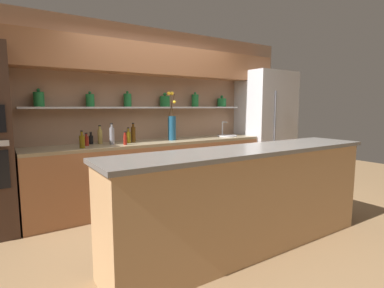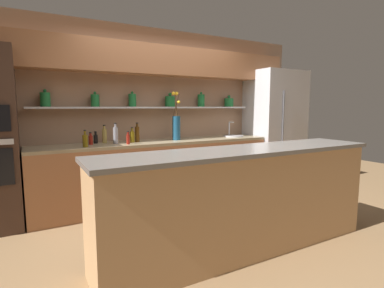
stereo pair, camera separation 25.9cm
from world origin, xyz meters
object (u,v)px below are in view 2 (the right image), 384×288
(bottle_sauce_4, at_px, (96,138))
(bottle_oil_6, at_px, (132,137))
(bottle_spirit_1, at_px, (116,135))
(bottle_sauce_5, at_px, (128,139))
(flower_vase, at_px, (176,126))
(bottle_oil_7, at_px, (85,140))
(bottle_spirit_3, at_px, (137,134))
(refrigerator, at_px, (274,129))
(bottle_spirit_2, at_px, (104,135))
(sink_fixture, at_px, (233,135))
(bottle_sauce_0, at_px, (91,140))

(bottle_sauce_4, height_order, bottle_oil_6, bottle_oil_6)
(bottle_spirit_1, relative_size, bottle_sauce_5, 1.60)
(bottle_oil_6, bearing_deg, flower_vase, -0.30)
(bottle_spirit_1, xyz_separation_m, bottle_oil_7, (-0.42, -0.16, -0.04))
(bottle_spirit_1, distance_m, bottle_oil_7, 0.46)
(bottle_spirit_3, bearing_deg, refrigerator, -1.62)
(bottle_spirit_2, bearing_deg, bottle_oil_7, -134.69)
(sink_fixture, relative_size, bottle_spirit_2, 1.32)
(flower_vase, distance_m, bottle_sauce_0, 1.25)
(bottle_spirit_3, bearing_deg, sink_fixture, -0.84)
(bottle_spirit_1, xyz_separation_m, bottle_sauce_5, (0.13, -0.14, -0.04))
(refrigerator, bearing_deg, bottle_oil_6, 178.87)
(bottle_spirit_3, bearing_deg, bottle_spirit_2, 165.83)
(sink_fixture, height_order, bottle_spirit_1, bottle_spirit_1)
(bottle_spirit_1, xyz_separation_m, bottle_spirit_3, (0.32, 0.04, -0.00))
(bottle_sauce_5, bearing_deg, bottle_spirit_2, 130.63)
(flower_vase, xyz_separation_m, bottle_spirit_2, (-1.04, 0.13, -0.11))
(bottle_sauce_4, xyz_separation_m, bottle_sauce_5, (0.36, -0.31, 0.01))
(bottle_sauce_5, bearing_deg, bottle_spirit_3, 43.22)
(refrigerator, height_order, sink_fixture, refrigerator)
(bottle_sauce_0, bearing_deg, bottle_spirit_2, 26.22)
(bottle_spirit_2, distance_m, bottle_oil_7, 0.44)
(sink_fixture, relative_size, bottle_sauce_4, 2.01)
(bottle_spirit_2, height_order, bottle_sauce_4, bottle_spirit_2)
(bottle_spirit_2, bearing_deg, bottle_spirit_1, -52.27)
(refrigerator, relative_size, flower_vase, 2.82)
(bottle_sauce_0, height_order, bottle_spirit_1, bottle_spirit_1)
(bottle_sauce_4, distance_m, bottle_sauce_5, 0.47)
(flower_vase, distance_m, bottle_spirit_3, 0.62)
(bottle_spirit_1, relative_size, bottle_sauce_4, 1.71)
(bottle_sauce_0, height_order, bottle_oil_6, bottle_oil_6)
(refrigerator, relative_size, sink_fixture, 6.15)
(bottle_sauce_0, xyz_separation_m, bottle_sauce_5, (0.45, -0.19, 0.01))
(bottle_spirit_2, xyz_separation_m, bottle_oil_6, (0.35, -0.13, -0.02))
(bottle_spirit_2, xyz_separation_m, bottle_oil_7, (-0.31, -0.31, -0.02))
(bottle_sauce_5, height_order, bottle_oil_7, bottle_oil_7)
(bottle_spirit_3, bearing_deg, bottle_spirit_1, -172.93)
(bottle_spirit_3, height_order, bottle_sauce_5, bottle_spirit_3)
(flower_vase, height_order, bottle_sauce_0, flower_vase)
(bottle_spirit_1, height_order, bottle_spirit_3, bottle_spirit_1)
(sink_fixture, bearing_deg, refrigerator, -3.10)
(refrigerator, xyz_separation_m, bottle_oil_7, (-3.30, -0.13, -0.02))
(sink_fixture, bearing_deg, bottle_oil_7, -175.80)
(refrigerator, xyz_separation_m, bottle_sauce_4, (-3.11, 0.20, -0.04))
(sink_fixture, xyz_separation_m, bottle_sauce_4, (-2.22, 0.16, 0.05))
(bottle_sauce_0, xyz_separation_m, bottle_sauce_4, (0.09, 0.12, -0.00))
(refrigerator, height_order, bottle_oil_6, refrigerator)
(bottle_spirit_1, bearing_deg, bottle_oil_7, -159.03)
(sink_fixture, relative_size, bottle_spirit_1, 1.17)
(bottle_sauce_0, relative_size, bottle_sauce_5, 0.95)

